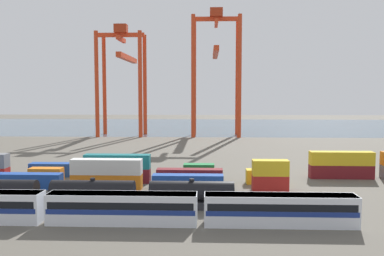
% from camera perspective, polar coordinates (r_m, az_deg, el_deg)
% --- Properties ---
extents(ground_plane, '(420.00, 420.00, 0.00)m').
position_cam_1_polar(ground_plane, '(113.57, -1.19, -3.61)').
color(ground_plane, '#5B564C').
extents(harbour_water, '(400.00, 110.00, 0.01)m').
position_cam_1_polar(harbour_water, '(213.14, 0.43, 0.28)').
color(harbour_water, '#475B6B').
rests_on(harbour_water, ground_plane).
extents(passenger_train, '(58.39, 3.14, 3.90)m').
position_cam_1_polar(passenger_train, '(54.76, -9.40, -10.48)').
color(passenger_train, silver).
rests_on(passenger_train, ground_plane).
extents(freight_tank_row, '(40.66, 2.82, 4.28)m').
position_cam_1_polar(freight_tank_row, '(63.21, -13.25, -8.60)').
color(freight_tank_row, '#232326').
rests_on(freight_tank_row, ground_plane).
extents(shipping_container_1, '(12.10, 2.44, 2.60)m').
position_cam_1_polar(shipping_container_1, '(78.96, -21.40, -6.67)').
color(shipping_container_1, '#1C4299').
rests_on(shipping_container_1, ground_plane).
extents(shipping_container_2, '(12.10, 2.44, 2.60)m').
position_cam_1_polar(shipping_container_2, '(74.50, -11.44, -7.10)').
color(shipping_container_2, orange).
rests_on(shipping_container_2, ground_plane).
extents(shipping_container_3, '(12.10, 2.44, 2.60)m').
position_cam_1_polar(shipping_container_3, '(74.02, -11.48, -5.13)').
color(shipping_container_3, silver).
rests_on(shipping_container_3, shipping_container_2).
extents(shipping_container_4, '(12.10, 2.44, 2.60)m').
position_cam_1_polar(shipping_container_4, '(72.51, -0.57, -7.33)').
color(shipping_container_4, '#1C4299').
rests_on(shipping_container_4, ground_plane).
extents(shipping_container_5, '(6.04, 2.44, 2.60)m').
position_cam_1_polar(shipping_container_5, '(73.18, 10.51, -7.30)').
color(shipping_container_5, '#AD211C').
rests_on(shipping_container_5, ground_plane).
extents(shipping_container_6, '(6.04, 2.44, 2.60)m').
position_cam_1_polar(shipping_container_6, '(72.68, 10.54, -5.30)').
color(shipping_container_6, gold).
rests_on(shipping_container_6, shipping_container_5).
extents(shipping_container_9, '(6.04, 2.44, 2.60)m').
position_cam_1_polar(shipping_container_9, '(83.47, -19.10, -6.00)').
color(shipping_container_9, orange).
rests_on(shipping_container_9, ground_plane).
extents(shipping_container_10, '(12.10, 2.44, 2.60)m').
position_cam_1_polar(shipping_container_10, '(79.62, -10.05, -6.32)').
color(shipping_container_10, maroon).
rests_on(shipping_container_10, ground_plane).
extents(shipping_container_11, '(12.10, 2.44, 2.60)m').
position_cam_1_polar(shipping_container_11, '(79.16, -10.07, -4.47)').
color(shipping_container_11, '#146066').
rests_on(shipping_container_11, shipping_container_10).
extents(shipping_container_12, '(12.10, 2.44, 2.60)m').
position_cam_1_polar(shipping_container_12, '(77.89, -0.33, -6.49)').
color(shipping_container_12, maroon).
rests_on(shipping_container_12, ground_plane).
extents(shipping_container_13, '(6.04, 2.44, 2.60)m').
position_cam_1_polar(shipping_container_13, '(78.44, 9.54, -6.48)').
color(shipping_container_13, gold).
rests_on(shipping_container_13, ground_plane).
extents(shipping_container_15, '(12.10, 2.44, 2.60)m').
position_cam_1_polar(shipping_container_15, '(88.28, -17.35, -5.38)').
color(shipping_container_15, '#1C4299').
rests_on(shipping_container_15, ground_plane).
extents(shipping_container_16, '(6.04, 2.44, 2.60)m').
position_cam_1_polar(shipping_container_16, '(84.68, -8.48, -5.64)').
color(shipping_container_16, '#146066').
rests_on(shipping_container_16, ground_plane).
extents(shipping_container_17, '(6.04, 2.44, 2.60)m').
position_cam_1_polar(shipping_container_17, '(83.24, 0.95, -5.76)').
color(shipping_container_17, '#197538').
rests_on(shipping_container_17, ground_plane).
extents(shipping_container_18, '(6.04, 2.44, 2.60)m').
position_cam_1_polar(shipping_container_18, '(84.07, 10.44, -5.74)').
color(shipping_container_18, silver).
rests_on(shipping_container_18, ground_plane).
extents(shipping_container_19, '(12.10, 2.44, 2.60)m').
position_cam_1_polar(shipping_container_19, '(87.11, 19.50, -5.57)').
color(shipping_container_19, maroon).
rests_on(shipping_container_19, ground_plane).
extents(shipping_container_20, '(12.10, 2.44, 2.60)m').
position_cam_1_polar(shipping_container_20, '(86.70, 19.55, -3.88)').
color(shipping_container_20, gold).
rests_on(shipping_container_20, shipping_container_19).
extents(gantry_crane_west, '(17.95, 36.53, 42.76)m').
position_cam_1_polar(gantry_crane_west, '(169.10, -9.33, 7.96)').
color(gantry_crane_west, red).
rests_on(gantry_crane_west, ground_plane).
extents(gantry_crane_central, '(18.70, 39.22, 48.55)m').
position_cam_1_polar(gantry_crane_central, '(166.15, 3.26, 9.07)').
color(gantry_crane_central, red).
rests_on(gantry_crane_central, ground_plane).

